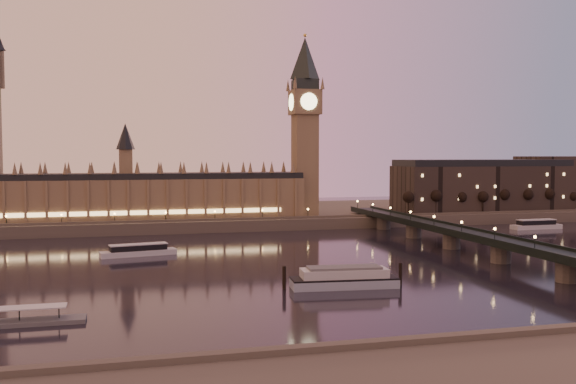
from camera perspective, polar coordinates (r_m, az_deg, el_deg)
name	(u,v)px	position (r m, az deg, el deg)	size (l,w,h in m)	color
ground	(255,265)	(242.28, -2.97, -6.48)	(700.00, 700.00, 0.00)	black
far_embankment	(250,215)	(408.20, -3.44, -2.03)	(560.00, 130.00, 6.00)	#423D35
palace_of_westminster	(137,191)	(355.58, -13.24, 0.11)	(180.00, 26.62, 52.00)	brown
big_ben	(305,115)	(369.80, 1.51, 6.87)	(17.68, 17.68, 104.00)	brown
westminster_bridge	(474,242)	(274.46, 16.18, -4.28)	(13.20, 260.00, 15.30)	black
city_block	(510,184)	(438.40, 19.14, 0.68)	(155.00, 45.00, 34.00)	black
bare_tree_0	(411,198)	(380.18, 10.84, -0.57)	(6.36, 6.36, 12.93)	black
bare_tree_1	(435,198)	(387.21, 12.96, -0.52)	(6.36, 6.36, 12.93)	black
bare_tree_2	(460,198)	(394.75, 15.01, -0.48)	(6.36, 6.36, 12.93)	black
bare_tree_3	(483,197)	(402.77, 16.97, -0.44)	(6.36, 6.36, 12.93)	black
bare_tree_4	(507,197)	(411.25, 18.86, -0.40)	(6.36, 6.36, 12.93)	black
bare_tree_5	(529,196)	(420.15, 20.67, -0.36)	(6.36, 6.36, 12.93)	black
bare_tree_6	(552,196)	(429.46, 22.40, -0.32)	(6.36, 6.36, 12.93)	black
bare_tree_7	(574,195)	(439.14, 24.06, -0.28)	(6.36, 6.36, 12.93)	black
cruise_boat_a	(138,250)	(269.92, -13.15, -5.08)	(31.24, 12.03, 4.89)	silver
cruise_boat_b	(536,225)	(381.58, 21.20, -2.73)	(29.24, 8.11, 5.36)	silver
moored_barge	(344,278)	(201.86, 5.01, -7.63)	(38.31, 12.31, 7.05)	#8F9FB6
pontoon_pier	(2,321)	(172.51, -24.06, -10.45)	(38.39, 6.40, 10.24)	#595B5E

